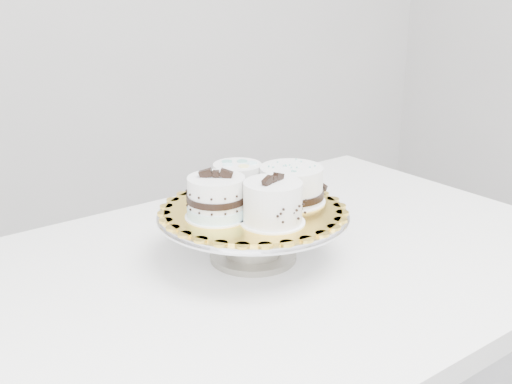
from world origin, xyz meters
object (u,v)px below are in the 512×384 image
cake_stand (253,226)px  cake_board (253,210)px  table (269,292)px  cake_swirl (273,204)px  cake_ribbon (292,185)px  cake_banded (217,199)px  cake_dots (237,181)px

cake_stand → cake_board: bearing=0.0°
table → cake_swirl: (-0.03, -0.06, 0.21)m
table → cake_ribbon: size_ratio=9.14×
cake_stand → cake_swirl: cake_swirl is taller
cake_banded → cake_dots: 0.11m
cake_banded → table: bearing=25.3°
cake_dots → cake_ribbon: size_ratio=0.83×
cake_board → cake_banded: 0.09m
cake_board → cake_banded: (-0.08, -0.00, 0.04)m
cake_swirl → cake_banded: cake_banded is taller
cake_swirl → cake_dots: bearing=62.8°
cake_swirl → cake_ribbon: cake_swirl is taller
cake_banded → cake_ribbon: bearing=35.3°
table → cake_board: 0.17m
cake_stand → cake_swirl: 0.11m
table → cake_banded: size_ratio=9.28×
cake_dots → cake_stand: bearing=-118.0°
cake_board → table: bearing=-43.8°
cake_board → cake_stand: bearing=0.0°
table → cake_ribbon: bearing=9.8°
cake_swirl → cake_ribbon: size_ratio=0.91×
cake_stand → cake_board: (0.00, 0.00, 0.03)m
cake_banded → cake_dots: cake_banded is taller
table → cake_banded: cake_banded is taller
table → cake_ribbon: 0.22m
cake_stand → cake_ribbon: size_ratio=2.45×
table → cake_stand: 0.14m
cake_dots → cake_ribbon: cake_ribbon is taller
cake_stand → cake_board: cake_board is taller
cake_banded → cake_stand: bearing=37.7°
cake_banded → cake_dots: bearing=76.0°
cake_banded → cake_ribbon: size_ratio=0.98×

